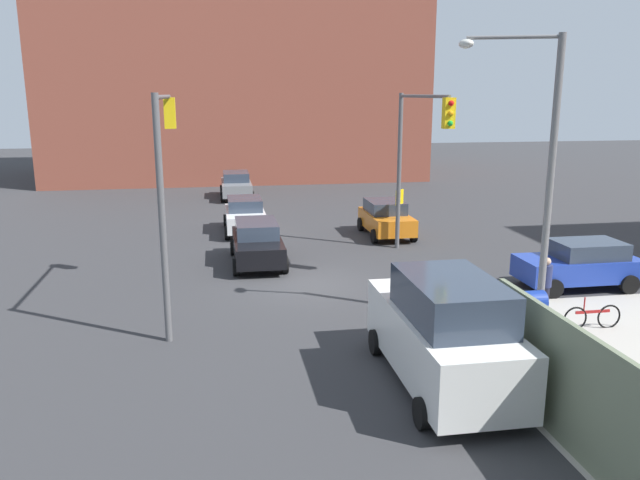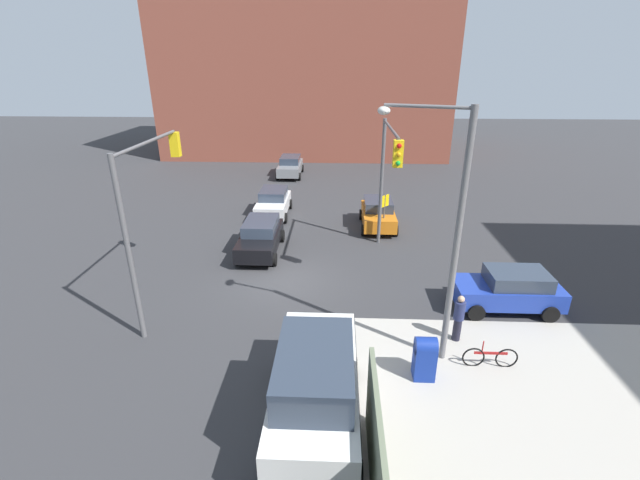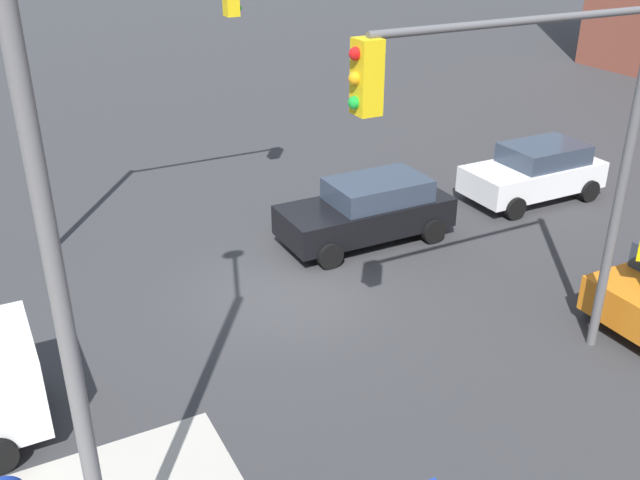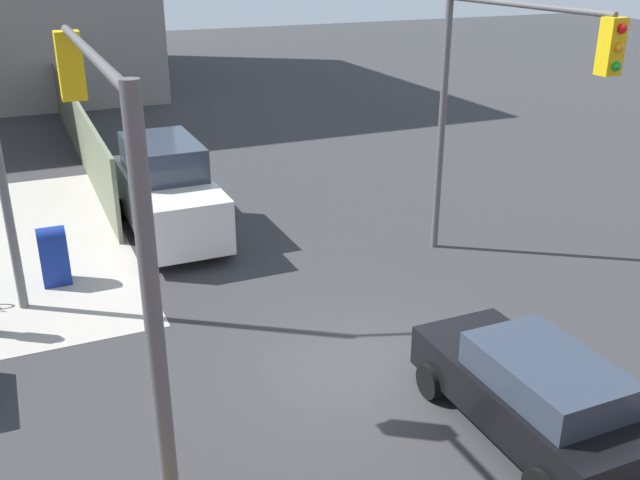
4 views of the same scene
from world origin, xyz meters
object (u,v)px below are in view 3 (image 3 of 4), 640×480
(traffic_signal_nw_corner, at_px, (538,132))
(street_lamp_corner, at_px, (61,250))
(traffic_signal_se_corner, at_px, (109,58))
(hatchback_black, at_px, (368,210))
(coupe_white, at_px, (535,171))

(traffic_signal_nw_corner, height_order, street_lamp_corner, street_lamp_corner)
(traffic_signal_se_corner, xyz_separation_m, street_lamp_corner, (2.69, 9.95, 0.07))
(hatchback_black, bearing_deg, traffic_signal_nw_corner, 83.63)
(street_lamp_corner, relative_size, coupe_white, 1.96)
(traffic_signal_nw_corner, distance_m, coupe_white, 9.74)
(street_lamp_corner, xyz_separation_m, hatchback_black, (-8.06, -7.05, -3.86))
(traffic_signal_se_corner, relative_size, hatchback_black, 1.48)
(coupe_white, bearing_deg, hatchback_black, 1.77)
(traffic_signal_se_corner, xyz_separation_m, hatchback_black, (-5.37, 2.90, -3.79))
(street_lamp_corner, bearing_deg, coupe_white, -152.32)
(coupe_white, xyz_separation_m, hatchback_black, (5.72, 0.18, 0.00))
(street_lamp_corner, distance_m, coupe_white, 16.03)
(traffic_signal_nw_corner, distance_m, hatchback_black, 7.22)
(coupe_white, height_order, hatchback_black, same)
(coupe_white, bearing_deg, street_lamp_corner, 27.68)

